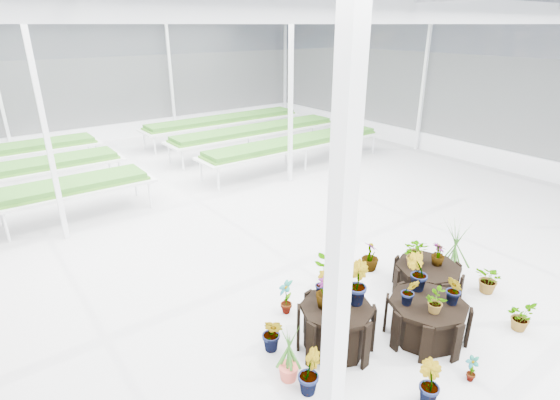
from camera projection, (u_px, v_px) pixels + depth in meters
ground_plane at (296, 272)px, 7.94m from camera, size 24.00×24.00×0.00m
greenhouse_shell at (298, 153)px, 7.10m from camera, size 18.00×24.00×4.50m
steel_frame at (298, 153)px, 7.10m from camera, size 18.00×24.00×4.50m
nursery_benches at (146, 159)px, 13.12m from camera, size 16.00×7.00×0.84m
plinth_tall at (336, 328)px, 5.96m from camera, size 1.14×1.14×0.69m
plinth_mid at (426, 320)px, 6.20m from camera, size 1.29×1.29×0.59m
plinth_low at (427, 279)px, 7.29m from camera, size 1.37×1.37×0.49m
nursery_plants at (393, 286)px, 6.63m from camera, size 4.29×3.06×1.30m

